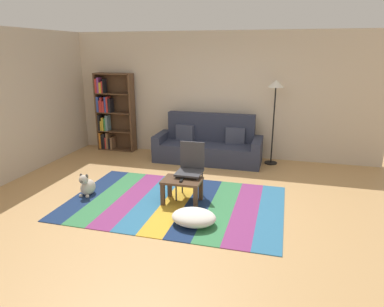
% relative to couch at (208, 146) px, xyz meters
% --- Properties ---
extents(ground_plane, '(14.00, 14.00, 0.00)m').
position_rel_couch_xyz_m(ground_plane, '(0.14, -2.02, -0.34)').
color(ground_plane, tan).
extents(back_wall, '(6.80, 0.10, 2.70)m').
position_rel_couch_xyz_m(back_wall, '(0.14, 0.53, 1.01)').
color(back_wall, beige).
rests_on(back_wall, ground_plane).
extents(left_wall, '(0.10, 5.50, 2.70)m').
position_rel_couch_xyz_m(left_wall, '(-3.26, -1.27, 1.01)').
color(left_wall, beige).
rests_on(left_wall, ground_plane).
extents(rug, '(3.33, 2.18, 0.01)m').
position_rel_couch_xyz_m(rug, '(-0.03, -2.27, -0.33)').
color(rug, navy).
rests_on(rug, ground_plane).
extents(couch, '(2.26, 0.80, 1.00)m').
position_rel_couch_xyz_m(couch, '(0.00, 0.00, 0.00)').
color(couch, '#2D3347').
rests_on(couch, ground_plane).
extents(bookshelf, '(0.90, 0.28, 1.80)m').
position_rel_couch_xyz_m(bookshelf, '(-2.42, 0.28, 0.51)').
color(bookshelf, brown).
rests_on(bookshelf, ground_plane).
extents(coffee_table, '(0.60, 0.42, 0.38)m').
position_rel_couch_xyz_m(coffee_table, '(0.07, -2.22, -0.03)').
color(coffee_table, '#513826').
rests_on(coffee_table, rug).
extents(pouf, '(0.62, 0.49, 0.21)m').
position_rel_couch_xyz_m(pouf, '(0.43, -2.87, -0.22)').
color(pouf, white).
rests_on(pouf, rug).
extents(dog, '(0.22, 0.35, 0.40)m').
position_rel_couch_xyz_m(dog, '(-1.52, -2.34, -0.18)').
color(dog, beige).
rests_on(dog, ground_plane).
extents(standing_lamp, '(0.32, 0.32, 1.74)m').
position_rel_couch_xyz_m(standing_lamp, '(1.32, 0.15, 1.11)').
color(standing_lamp, black).
rests_on(standing_lamp, ground_plane).
extents(tv_remote, '(0.06, 0.15, 0.02)m').
position_rel_couch_xyz_m(tv_remote, '(0.08, -2.28, 0.06)').
color(tv_remote, black).
rests_on(tv_remote, coffee_table).
extents(folding_chair, '(0.40, 0.40, 0.90)m').
position_rel_couch_xyz_m(folding_chair, '(0.14, -1.94, 0.20)').
color(folding_chair, '#38383D').
rests_on(folding_chair, ground_plane).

